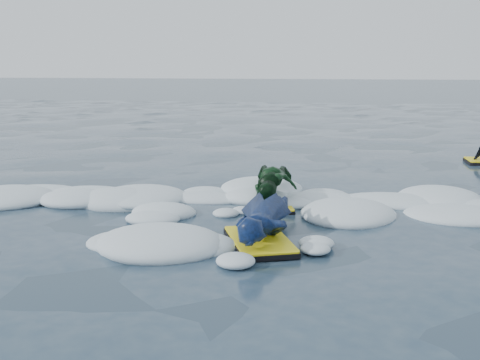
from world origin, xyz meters
name	(u,v)px	position (x,y,z in m)	size (l,w,h in m)	color
ground	(212,235)	(0.00, 0.00, 0.00)	(120.00, 120.00, 0.00)	#162C36
foam_band	(229,211)	(0.00, 1.03, 0.00)	(12.00, 3.10, 0.30)	white
prone_woman_unit	(263,220)	(0.55, -0.08, 0.20)	(0.89, 1.60, 0.40)	black
prone_child_unit	(274,186)	(0.50, 1.46, 0.24)	(0.63, 1.26, 0.48)	black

